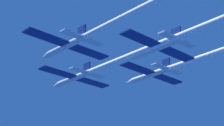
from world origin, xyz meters
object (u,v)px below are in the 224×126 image
at_px(jet_left_wing, 113,22).
at_px(jet_slot, 216,24).
at_px(jet_right_wing, 194,60).
at_px(jet_lead, 112,63).

xyz_separation_m(jet_left_wing, jet_slot, (11.61, -11.35, -0.54)).
bearing_deg(jet_right_wing, jet_slot, -132.56).
bearing_deg(jet_left_wing, jet_lead, 47.49).
distance_m(jet_lead, jet_left_wing, 16.18).
distance_m(jet_left_wing, jet_right_wing, 22.78).
bearing_deg(jet_slot, jet_lead, 91.68).
bearing_deg(jet_left_wing, jet_right_wing, 1.99).
height_order(jet_left_wing, jet_right_wing, jet_right_wing).
xyz_separation_m(jet_lead, jet_slot, (0.68, -23.28, -0.16)).
xyz_separation_m(jet_lead, jet_right_wing, (11.83, -11.13, 0.68)).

